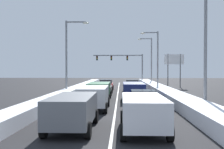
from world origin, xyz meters
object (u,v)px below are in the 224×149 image
(traffic_light_gantry, at_px, (125,61))
(suv_navy_right_lane_third, at_px, (134,90))
(suv_green_center_lane_third, at_px, (99,90))
(roadside_sign_right, at_px, (174,63))
(suv_gray_center_lane_nearest, at_px, (73,109))
(street_lamp_right_mid, at_px, (155,55))
(sedan_maroon_right_lane_fifth, at_px, (132,85))
(sedan_red_center_lane_fifth, at_px, (106,85))
(street_lamp_right_far, at_px, (150,57))
(sedan_tan_right_lane_fourth, at_px, (132,88))
(sedan_charcoal_center_lane_fourth, at_px, (104,88))
(suv_silver_center_lane_second, at_px, (94,96))
(street_lamp_left_mid, at_px, (69,51))
(suv_white_right_lane_nearest, at_px, (143,111))
(sedan_black_right_lane_second, at_px, (143,101))
(street_lamp_right_near, at_px, (201,38))

(traffic_light_gantry, bearing_deg, suv_navy_right_lane_third, -89.26)
(suv_green_center_lane_third, distance_m, roadside_sign_right, 21.41)
(suv_gray_center_lane_nearest, bearing_deg, street_lamp_right_mid, 74.47)
(sedan_maroon_right_lane_fifth, xyz_separation_m, traffic_light_gantry, (-0.72, 19.94, 3.96))
(sedan_red_center_lane_fifth, bearing_deg, street_lamp_right_mid, 14.88)
(street_lamp_right_mid, height_order, street_lamp_right_far, street_lamp_right_far)
(street_lamp_right_mid, bearing_deg, suv_green_center_lane_third, -117.17)
(suv_green_center_lane_third, xyz_separation_m, traffic_light_gantry, (2.88, 31.64, 3.71))
(sedan_tan_right_lane_fourth, height_order, sedan_charcoal_center_lane_fourth, same)
(suv_navy_right_lane_third, xyz_separation_m, suv_gray_center_lane_nearest, (-3.54, -12.46, 0.00))
(suv_silver_center_lane_second, relative_size, suv_green_center_lane_third, 1.00)
(street_lamp_left_mid, bearing_deg, street_lamp_right_mid, 41.52)
(suv_silver_center_lane_second, bearing_deg, suv_green_center_lane_third, 90.95)
(suv_green_center_lane_third, bearing_deg, suv_navy_right_lane_third, -2.83)
(suv_gray_center_lane_nearest, relative_size, sedan_charcoal_center_lane_fourth, 1.09)
(sedan_red_center_lane_fifth, xyz_separation_m, traffic_light_gantry, (2.88, 19.70, 3.96))
(suv_white_right_lane_nearest, xyz_separation_m, roadside_sign_right, (7.55, 31.28, 3.00))
(suv_silver_center_lane_second, height_order, sedan_red_center_lane_fifth, suv_silver_center_lane_second)
(roadside_sign_right, bearing_deg, sedan_black_right_lane_second, -105.68)
(street_lamp_right_near, distance_m, street_lamp_left_mid, 15.71)
(suv_green_center_lane_third, distance_m, sedan_red_center_lane_fifth, 11.94)
(roadside_sign_right, bearing_deg, suv_green_center_lane_third, -120.32)
(sedan_red_center_lane_fifth, distance_m, street_lamp_right_far, 14.80)
(sedan_tan_right_lane_fourth, xyz_separation_m, street_lamp_right_far, (3.94, 18.31, 4.44))
(sedan_red_center_lane_fifth, relative_size, roadside_sign_right, 0.82)
(suv_gray_center_lane_nearest, distance_m, traffic_light_gantry, 44.53)
(suv_green_center_lane_third, height_order, street_lamp_right_mid, street_lamp_right_mid)
(traffic_light_gantry, xyz_separation_m, street_lamp_right_mid, (4.22, -17.81, 0.34))
(sedan_tan_right_lane_fourth, xyz_separation_m, sedan_charcoal_center_lane_fourth, (-3.34, 0.03, 0.00))
(suv_navy_right_lane_third, bearing_deg, traffic_light_gantry, 90.74)
(sedan_charcoal_center_lane_fourth, height_order, street_lamp_right_near, street_lamp_right_near)
(suv_white_right_lane_nearest, bearing_deg, street_lamp_right_far, 83.56)
(suv_navy_right_lane_third, relative_size, traffic_light_gantry, 0.46)
(sedan_maroon_right_lane_fifth, relative_size, street_lamp_right_near, 0.51)
(sedan_charcoal_center_lane_fourth, bearing_deg, suv_silver_center_lane_second, -89.80)
(sedan_charcoal_center_lane_fourth, xyz_separation_m, street_lamp_left_mid, (-3.74, -1.45, 4.25))
(street_lamp_right_mid, xyz_separation_m, street_lamp_right_far, (0.24, 10.18, 0.14))
(suv_gray_center_lane_nearest, bearing_deg, suv_navy_right_lane_third, 74.15)
(suv_white_right_lane_nearest, relative_size, sedan_black_right_lane_second, 1.09)
(suv_green_center_lane_third, xyz_separation_m, sedan_charcoal_center_lane_fourth, (0.06, 5.74, -0.25))
(suv_silver_center_lane_second, bearing_deg, roadside_sign_right, 66.44)
(sedan_black_right_lane_second, bearing_deg, suv_green_center_lane_third, 117.93)
(suv_navy_right_lane_third, distance_m, sedan_maroon_right_lane_fifth, 11.87)
(suv_navy_right_lane_third, bearing_deg, sedan_black_right_lane_second, -86.99)
(suv_green_center_lane_third, bearing_deg, street_lamp_right_near, -40.36)
(sedan_maroon_right_lane_fifth, distance_m, street_lamp_right_far, 13.61)
(sedan_red_center_lane_fifth, bearing_deg, street_lamp_left_mid, -115.70)
(roadside_sign_right, bearing_deg, street_lamp_left_mid, -135.74)
(street_lamp_right_mid, bearing_deg, suv_white_right_lane_nearest, -98.36)
(sedan_maroon_right_lane_fifth, bearing_deg, street_lamp_right_mid, 31.37)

